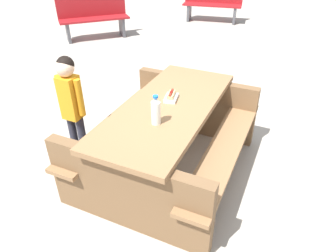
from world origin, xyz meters
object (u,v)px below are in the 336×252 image
at_px(child_in_coat, 71,98).
at_px(park_bench_mid, 94,17).
at_px(soda_bottle, 156,111).
at_px(picnic_table, 168,133).
at_px(hotdog_tray, 171,96).
at_px(park_bench_far, 213,4).

bearing_deg(child_in_coat, park_bench_mid, 46.08).
xyz_separation_m(soda_bottle, child_in_coat, (-0.11, 0.96, -0.14)).
bearing_deg(child_in_coat, soda_bottle, -83.27).
relative_size(picnic_table, child_in_coat, 1.81).
distance_m(hotdog_tray, park_bench_far, 6.00).
height_order(soda_bottle, park_bench_far, soda_bottle).
bearing_deg(picnic_table, soda_bottle, -160.79).
xyz_separation_m(hotdog_tray, park_bench_mid, (2.52, 3.98, -0.33)).
height_order(hotdog_tray, park_bench_mid, park_bench_mid).
bearing_deg(park_bench_mid, picnic_table, -123.18).
distance_m(picnic_table, park_bench_mid, 4.81).
relative_size(park_bench_mid, park_bench_far, 0.97).
distance_m(soda_bottle, child_in_coat, 0.98).
bearing_deg(soda_bottle, park_bench_far, 25.63).
bearing_deg(soda_bottle, picnic_table, 19.21).
relative_size(hotdog_tray, park_bench_mid, 0.14).
bearing_deg(hotdog_tray, picnic_table, -157.30).
xyz_separation_m(child_in_coat, park_bench_far, (5.90, 1.81, -0.28)).
distance_m(soda_bottle, park_bench_mid, 5.09).
bearing_deg(soda_bottle, park_bench_mid, 54.60).
height_order(picnic_table, park_bench_far, park_bench_far).
relative_size(hotdog_tray, child_in_coat, 0.18).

